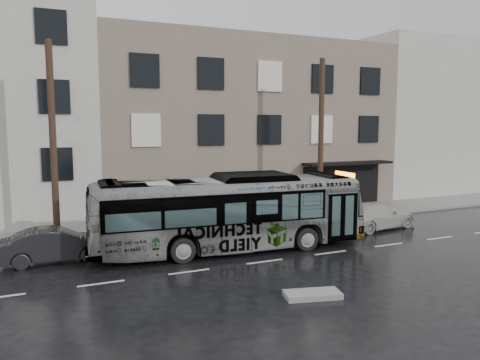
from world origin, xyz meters
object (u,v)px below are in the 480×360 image
object	(u,v)px
utility_pole_rear	(53,144)
dark_sedan	(56,245)
utility_pole_front	(321,140)
bus	(229,213)
sign_post	(336,197)
white_sedan	(376,216)

from	to	relation	value
utility_pole_rear	dark_sedan	distance (m)	4.60
utility_pole_front	dark_sedan	xyz separation A→B (m)	(-14.19, -2.35, -3.96)
utility_pole_front	bus	bearing A→B (deg)	-153.30
bus	dark_sedan	world-z (taller)	bus
sign_post	white_sedan	bearing A→B (deg)	-78.20
utility_pole_front	utility_pole_rear	xyz separation A→B (m)	(-14.00, 0.00, 0.00)
utility_pole_front	sign_post	xyz separation A→B (m)	(1.10, 0.00, -3.30)
utility_pole_rear	utility_pole_front	bearing A→B (deg)	0.00
utility_pole_front	bus	distance (m)	8.54
bus	utility_pole_rear	bearing A→B (deg)	67.08
utility_pole_rear	white_sedan	bearing A→B (deg)	-10.11
sign_post	bus	size ratio (longest dim) A/B	0.20
utility_pole_rear	dark_sedan	xyz separation A→B (m)	(-0.19, -2.35, -3.96)
white_sedan	dark_sedan	size ratio (longest dim) A/B	1.13
utility_pole_front	white_sedan	distance (m)	5.13
dark_sedan	bus	bearing A→B (deg)	-100.31
bus	white_sedan	size ratio (longest dim) A/B	2.52
dark_sedan	white_sedan	bearing A→B (deg)	-91.87
utility_pole_rear	sign_post	world-z (taller)	utility_pole_rear
utility_pole_front	sign_post	size ratio (longest dim) A/B	3.75
utility_pole_front	bus	size ratio (longest dim) A/B	0.75
utility_pole_rear	sign_post	xyz separation A→B (m)	(15.10, 0.00, -3.30)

